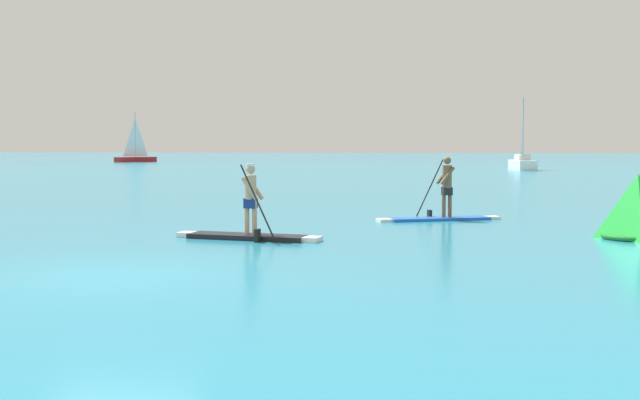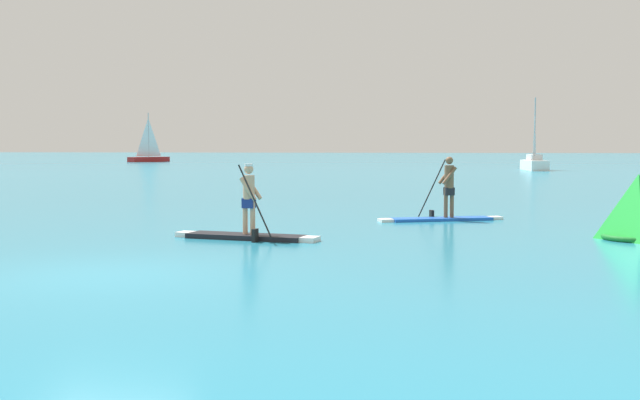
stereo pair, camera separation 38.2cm
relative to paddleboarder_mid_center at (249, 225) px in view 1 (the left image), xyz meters
The scene contains 6 objects.
ground 5.23m from the paddleboarder_mid_center, 101.52° to the right, with size 440.00×440.00×0.00m, color teal.
paddleboarder_mid_center is the anchor object (origin of this frame).
paddleboarder_far_right 6.73m from the paddleboarder_mid_center, 50.11° to the left, with size 3.49×1.72×1.84m.
race_marker_buoy 8.71m from the paddleboarder_mid_center, ahead, with size 1.58×1.58×1.47m.
sailboat_left_horizon 86.84m from the paddleboarder_mid_center, 112.78° to the left, with size 4.21×5.63×6.34m.
sailboat_right_horizon 53.60m from the paddleboarder_mid_center, 77.21° to the left, with size 1.85×5.91×6.18m.
Camera 1 is at (5.03, -11.96, 2.09)m, focal length 44.14 mm.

